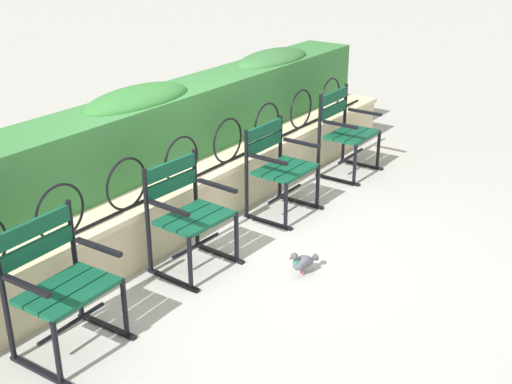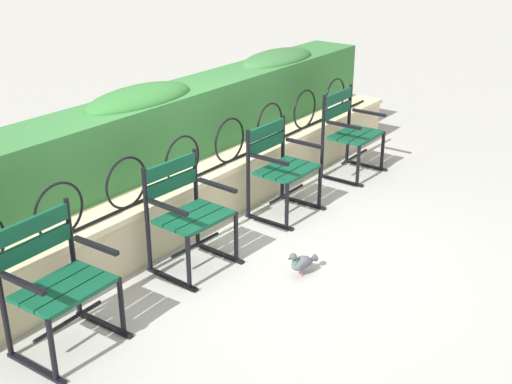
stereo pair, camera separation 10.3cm
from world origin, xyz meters
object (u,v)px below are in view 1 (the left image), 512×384
park_chair_leftmost (58,283)px  pigeon_near_chairs (303,262)px  park_chair_centre_right (278,166)px  park_chair_rightmost (346,130)px  park_chair_centre_left (188,212)px

park_chair_leftmost → pigeon_near_chairs: 1.88m
park_chair_centre_right → pigeon_near_chairs: size_ratio=2.92×
park_chair_centre_right → park_chair_rightmost: 1.28m
pigeon_near_chairs → park_chair_leftmost: bearing=154.8°
park_chair_leftmost → park_chair_centre_right: park_chair_leftmost is taller
park_chair_centre_left → park_chair_centre_right: park_chair_centre_left is taller
park_chair_centre_left → park_chair_rightmost: (2.55, -0.03, 0.01)m
park_chair_leftmost → pigeon_near_chairs: bearing=-25.2°
park_chair_leftmost → park_chair_centre_left: 1.28m
park_chair_rightmost → pigeon_near_chairs: bearing=-159.7°
park_chair_centre_right → pigeon_near_chairs: (-0.88, -0.81, -0.35)m
park_chair_centre_right → park_chair_centre_left: bearing=179.6°
park_chair_centre_right → park_chair_rightmost: park_chair_rightmost is taller
park_chair_leftmost → park_chair_centre_right: 2.56m
pigeon_near_chairs → park_chair_centre_right: bearing=42.7°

